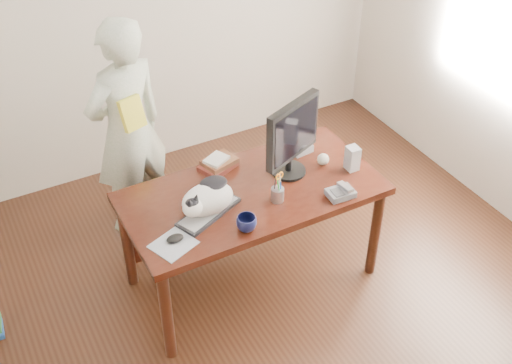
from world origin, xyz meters
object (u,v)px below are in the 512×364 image
object	(u,v)px
cat	(206,199)
pen_cup	(278,193)
phone	(341,192)
speaker	(352,158)
keyboard	(209,212)
person	(128,131)
coffee_mug	(246,223)
baseball	(323,159)
book_stack	(218,164)
calculator	(297,146)
monitor	(292,135)
mouse	(175,238)
desk	(246,202)

from	to	relation	value
cat	pen_cup	bearing A→B (deg)	-34.11
phone	speaker	distance (m)	0.30
keyboard	speaker	bearing A→B (deg)	-25.79
speaker	person	size ratio (longest dim) A/B	0.10
coffee_mug	baseball	xyz separation A→B (m)	(0.73, 0.33, -0.01)
phone	book_stack	size ratio (longest dim) A/B	0.63
baseball	pen_cup	bearing A→B (deg)	-157.84
keyboard	phone	size ratio (longest dim) A/B	2.60
pen_cup	phone	xyz separation A→B (m)	(0.36, -0.15, -0.03)
keyboard	pen_cup	distance (m)	0.43
book_stack	calculator	size ratio (longest dim) A/B	1.37
keyboard	book_stack	size ratio (longest dim) A/B	1.63
monitor	coffee_mug	xyz separation A→B (m)	(-0.50, -0.34, -0.24)
book_stack	monitor	bearing A→B (deg)	-54.11
phone	keyboard	bearing A→B (deg)	167.45
speaker	calculator	world-z (taller)	speaker
speaker	baseball	size ratio (longest dim) A/B	2.13
pen_cup	mouse	distance (m)	0.69
phone	person	distance (m)	1.52
coffee_mug	pen_cup	bearing A→B (deg)	26.94
desk	pen_cup	xyz separation A→B (m)	(0.09, -0.23, 0.20)
coffee_mug	calculator	xyz separation A→B (m)	(0.68, 0.56, -0.02)
keyboard	mouse	distance (m)	0.30
monitor	baseball	distance (m)	0.34
coffee_mug	speaker	size ratio (longest dim) A/B	0.72
coffee_mug	phone	xyz separation A→B (m)	(0.65, 0.00, -0.02)
cat	calculator	distance (m)	0.89
cat	baseball	xyz separation A→B (m)	(0.88, 0.10, -0.08)
mouse	cat	bearing A→B (deg)	4.67
mouse	calculator	world-z (taller)	calculator
calculator	person	distance (m)	1.16
keyboard	pen_cup	world-z (taller)	pen_cup
keyboard	speaker	world-z (taller)	speaker
keyboard	calculator	size ratio (longest dim) A/B	2.23
coffee_mug	cat	bearing A→B (deg)	122.68
pen_cup	person	size ratio (longest dim) A/B	0.12
speaker	person	bearing A→B (deg)	140.35
mouse	speaker	distance (m)	1.27
cat	mouse	bearing A→B (deg)	-178.21
pen_cup	mouse	size ratio (longest dim) A/B	1.73
keyboard	pen_cup	bearing A→B (deg)	-35.30
coffee_mug	baseball	distance (m)	0.80
coffee_mug	baseball	size ratio (longest dim) A/B	1.53
coffee_mug	person	bearing A→B (deg)	103.24
monitor	baseball	bearing A→B (deg)	-26.24
cat	monitor	bearing A→B (deg)	-13.35
pen_cup	baseball	size ratio (longest dim) A/B	2.63
book_stack	phone	bearing A→B (deg)	-68.29
phone	pen_cup	bearing A→B (deg)	161.92
cat	pen_cup	size ratio (longest dim) A/B	1.92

